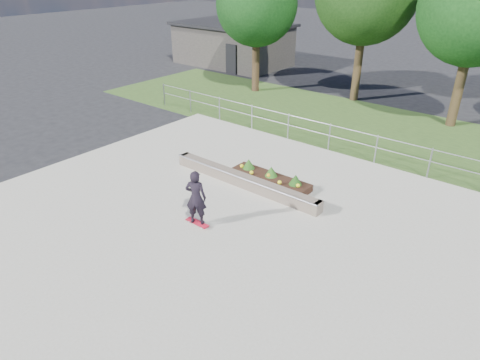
% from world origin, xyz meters
% --- Properties ---
extents(ground, '(120.00, 120.00, 0.00)m').
position_xyz_m(ground, '(0.00, 0.00, 0.00)').
color(ground, black).
rests_on(ground, ground).
extents(grass_verge, '(30.00, 8.00, 0.02)m').
position_xyz_m(grass_verge, '(0.00, 11.00, 0.01)').
color(grass_verge, '#2D481D').
rests_on(grass_verge, ground).
extents(concrete_slab, '(15.00, 15.00, 0.06)m').
position_xyz_m(concrete_slab, '(0.00, 0.00, 0.03)').
color(concrete_slab, '#9C998B').
rests_on(concrete_slab, ground).
extents(fence, '(20.06, 0.06, 1.20)m').
position_xyz_m(fence, '(0.00, 7.50, 0.77)').
color(fence, gray).
rests_on(fence, ground).
extents(building, '(8.40, 5.40, 3.00)m').
position_xyz_m(building, '(-14.00, 18.00, 1.51)').
color(building, '#2E2C29').
rests_on(building, ground).
extents(tree_far_left, '(4.55, 4.55, 7.15)m').
position_xyz_m(tree_far_left, '(-8.00, 13.00, 4.85)').
color(tree_far_left, '#322114').
rests_on(tree_far_left, ground).
extents(tree_mid_right, '(4.90, 4.90, 7.70)m').
position_xyz_m(tree_mid_right, '(3.00, 14.00, 5.23)').
color(tree_mid_right, '#312313').
rests_on(tree_mid_right, ground).
extents(grind_ledge, '(6.00, 0.44, 0.43)m').
position_xyz_m(grind_ledge, '(-0.70, 2.81, 0.26)').
color(grind_ledge, brown).
rests_on(grind_ledge, concrete_slab).
extents(planter_bed, '(3.00, 1.20, 0.61)m').
position_xyz_m(planter_bed, '(-0.14, 3.43, 0.24)').
color(planter_bed, black).
rests_on(planter_bed, concrete_slab).
extents(skateboarder, '(0.80, 0.63, 1.76)m').
position_xyz_m(skateboarder, '(-0.23, 0.03, 0.98)').
color(skateboarder, silver).
rests_on(skateboarder, concrete_slab).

